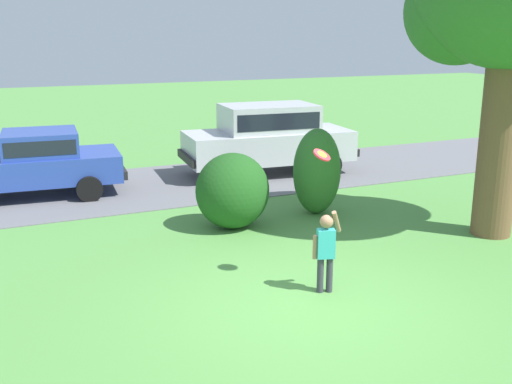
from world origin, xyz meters
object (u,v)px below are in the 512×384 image
at_px(child_thrower, 326,247).
at_px(frisbee, 322,155).
at_px(parked_suv, 268,136).
at_px(parked_sedan, 32,161).

distance_m(child_thrower, frisbee, 1.36).
relative_size(parked_suv, frisbee, 15.54).
relative_size(parked_suv, child_thrower, 3.76).
bearing_deg(frisbee, child_thrower, -105.07).
xyz_separation_m(parked_sedan, parked_suv, (6.10, -0.17, 0.23)).
xyz_separation_m(parked_suv, child_thrower, (-2.57, -7.44, -0.36)).
height_order(child_thrower, frisbee, frisbee).
height_order(parked_sedan, frisbee, frisbee).
relative_size(parked_sedan, frisbee, 14.56).
bearing_deg(parked_sedan, frisbee, -63.51).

